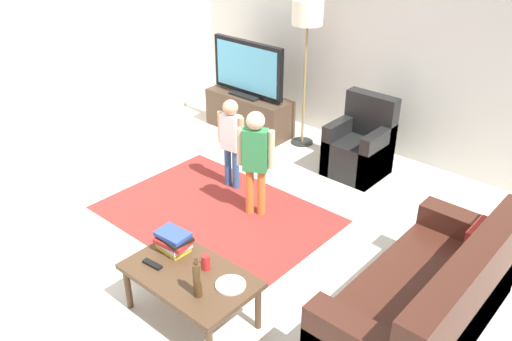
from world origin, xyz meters
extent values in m
plane|color=beige|center=(0.00, 0.00, 0.00)|extent=(7.80, 7.80, 0.00)
cube|color=silver|center=(0.00, 3.00, 1.35)|extent=(6.00, 0.12, 2.70)
cube|color=silver|center=(-3.00, 0.00, 1.35)|extent=(0.12, 6.00, 2.70)
cube|color=#9E2D28|center=(-0.48, 0.54, 0.00)|extent=(2.20, 1.60, 0.01)
cube|color=#4C3828|center=(-1.62, 2.30, 0.25)|extent=(1.20, 0.44, 0.50)
cube|color=black|center=(-1.62, 2.25, 0.10)|extent=(1.10, 0.32, 0.03)
cube|color=black|center=(-1.62, 2.28, 0.52)|extent=(0.44, 0.28, 0.03)
cube|color=black|center=(-1.62, 2.28, 0.87)|extent=(1.10, 0.07, 0.68)
cube|color=#59B2D8|center=(-1.62, 2.24, 0.87)|extent=(1.00, 0.01, 0.58)
cube|color=#472319|center=(1.74, 0.41, 0.21)|extent=(0.80, 1.80, 0.42)
cube|color=#472319|center=(2.04, 0.41, 0.43)|extent=(0.20, 1.80, 0.86)
cube|color=#472319|center=(1.74, 1.21, 0.30)|extent=(0.80, 0.20, 0.60)
cube|color=#B22823|center=(1.89, 0.96, 0.56)|extent=(0.10, 0.32, 0.32)
cube|color=black|center=(0.11, 2.20, 0.21)|extent=(0.60, 0.60, 0.42)
cube|color=black|center=(0.11, 2.42, 0.45)|extent=(0.60, 0.16, 0.90)
cube|color=black|center=(-0.13, 2.20, 0.30)|extent=(0.12, 0.60, 0.60)
cube|color=black|center=(0.35, 2.20, 0.30)|extent=(0.12, 0.60, 0.60)
cylinder|color=#262626|center=(-0.85, 2.45, 0.01)|extent=(0.28, 0.28, 0.02)
cylinder|color=#99844C|center=(-0.85, 2.45, 0.76)|extent=(0.03, 0.03, 1.50)
cylinder|color=silver|center=(-0.85, 2.45, 1.64)|extent=(0.36, 0.36, 0.28)
cylinder|color=#33598C|center=(-0.80, 1.05, 0.23)|extent=(0.08, 0.08, 0.45)
cylinder|color=#33598C|center=(-0.70, 1.06, 0.23)|extent=(0.08, 0.08, 0.45)
cube|color=white|center=(-0.75, 1.06, 0.65)|extent=(0.23, 0.14, 0.39)
sphere|color=tan|center=(-0.75, 1.06, 0.92)|extent=(0.16, 0.16, 0.16)
cylinder|color=tan|center=(-0.89, 1.05, 0.67)|extent=(0.06, 0.06, 0.35)
cylinder|color=tan|center=(-0.61, 1.07, 0.67)|extent=(0.06, 0.06, 0.35)
cylinder|color=orange|center=(-0.25, 0.79, 0.25)|extent=(0.08, 0.08, 0.50)
cylinder|color=orange|center=(-0.15, 0.85, 0.25)|extent=(0.08, 0.08, 0.50)
cube|color=#338C4C|center=(-0.20, 0.82, 0.71)|extent=(0.27, 0.23, 0.43)
sphere|color=beige|center=(-0.20, 0.82, 1.01)|extent=(0.18, 0.18, 0.18)
cylinder|color=beige|center=(-0.33, 0.75, 0.73)|extent=(0.07, 0.07, 0.38)
cylinder|color=beige|center=(-0.07, 0.90, 0.73)|extent=(0.07, 0.07, 0.38)
cube|color=#513823|center=(0.40, -0.59, 0.40)|extent=(1.00, 0.60, 0.04)
cylinder|color=#513823|center=(-0.05, -0.84, 0.19)|extent=(0.05, 0.05, 0.38)
cylinder|color=#513823|center=(-0.05, -0.34, 0.19)|extent=(0.05, 0.05, 0.38)
cylinder|color=#513823|center=(0.85, -0.34, 0.19)|extent=(0.05, 0.05, 0.38)
cube|color=yellow|center=(0.10, -0.48, 0.44)|extent=(0.24, 0.17, 0.04)
cube|color=white|center=(0.11, -0.48, 0.48)|extent=(0.24, 0.19, 0.04)
cube|color=red|center=(0.11, -0.49, 0.52)|extent=(0.29, 0.22, 0.04)
cube|color=black|center=(0.11, -0.48, 0.55)|extent=(0.28, 0.21, 0.02)
cube|color=#334CA5|center=(0.11, -0.49, 0.58)|extent=(0.27, 0.19, 0.03)
cylinder|color=#4C3319|center=(0.62, -0.71, 0.56)|extent=(0.06, 0.06, 0.27)
cylinder|color=#4C3319|center=(0.62, -0.71, 0.72)|extent=(0.02, 0.02, 0.06)
cube|color=black|center=(0.12, -0.71, 0.43)|extent=(0.17, 0.06, 0.02)
cylinder|color=red|center=(0.45, -0.47, 0.48)|extent=(0.07, 0.07, 0.12)
cylinder|color=white|center=(0.72, -0.49, 0.43)|extent=(0.22, 0.22, 0.02)
cube|color=silver|center=(0.74, -0.49, 0.44)|extent=(0.15, 0.05, 0.01)
camera|label=1|loc=(2.82, -2.60, 2.96)|focal=37.66mm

